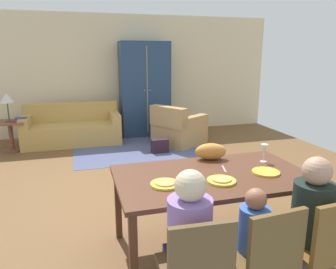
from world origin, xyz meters
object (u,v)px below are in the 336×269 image
at_px(armchair, 178,129).
at_px(dining_chair_man, 196,269).
at_px(couch, 72,129).
at_px(plate_near_child, 221,181).
at_px(dining_chair_child, 264,256).
at_px(person_man, 188,250).
at_px(book_upper, 21,118).
at_px(wine_glass, 264,149).
at_px(armoire, 145,89).
at_px(person_child, 250,250).
at_px(side_table, 11,132).
at_px(plate_near_man, 165,184).
at_px(person_woman, 306,230).
at_px(plate_near_woman, 266,172).
at_px(dining_table, 213,181).
at_px(table_lamp, 7,99).
at_px(cat, 211,151).
at_px(handbag, 160,146).
at_px(book_lower, 18,121).
at_px(dining_chair_woman, 323,245).

bearing_deg(armchair, dining_chair_man, -106.15).
height_order(dining_chair_man, couch, dining_chair_man).
height_order(plate_near_child, dining_chair_child, dining_chair_child).
xyz_separation_m(person_man, book_upper, (-1.73, 4.79, 0.11)).
distance_m(wine_glass, armoire, 4.51).
relative_size(person_child, armoire, 0.44).
distance_m(dining_chair_man, armchair, 4.69).
height_order(armchair, side_table, armchair).
relative_size(armoire, side_table, 3.62).
bearing_deg(plate_near_man, book_upper, 112.25).
bearing_deg(dining_chair_man, side_table, 111.33).
bearing_deg(side_table, person_woman, -58.71).
distance_m(plate_near_woman, person_man, 1.16).
xyz_separation_m(dining_table, book_upper, (-2.21, 4.10, -0.07)).
distance_m(dining_chair_child, table_lamp, 5.51).
distance_m(wine_glass, book_upper, 4.85).
height_order(person_child, person_woman, person_woman).
distance_m(dining_chair_man, armoire, 5.64).
height_order(plate_near_child, armchair, armchair).
relative_size(dining_chair_child, armchair, 0.74).
distance_m(cat, handbag, 2.85).
xyz_separation_m(table_lamp, book_lower, (0.17, -0.06, -0.41)).
xyz_separation_m(plate_near_woman, armchair, (0.34, 3.73, -0.45)).
bearing_deg(person_child, armoire, 86.21).
bearing_deg(dining_chair_man, plate_near_woman, 38.40).
xyz_separation_m(person_child, side_table, (-2.41, 4.76, -0.06)).
bearing_deg(book_upper, armchair, -8.78).
xyz_separation_m(couch, table_lamp, (-1.13, -0.26, 0.71)).
relative_size(person_woman, handbag, 3.47).
distance_m(person_woman, couch, 5.31).
distance_m(plate_near_child, wine_glass, 0.74).
bearing_deg(side_table, book_lower, -18.98).
xyz_separation_m(plate_near_child, armchair, (0.82, 3.81, -0.45)).
relative_size(dining_chair_man, book_upper, 3.95).
height_order(armoire, book_upper, armoire).
relative_size(person_child, person_woman, 0.83).
relative_size(dining_table, dining_chair_woman, 2.01).
xyz_separation_m(dining_table, handbag, (0.31, 3.16, -0.56)).
bearing_deg(armoire, couch, -167.62).
bearing_deg(person_child, dining_chair_woman, -19.15).
relative_size(plate_near_woman, handbag, 0.78).
xyz_separation_m(plate_near_woman, handbag, (-0.17, 3.26, -0.64)).
relative_size(plate_near_child, armchair, 0.21).
height_order(wine_glass, person_man, person_man).
height_order(plate_near_child, plate_near_woman, same).
bearing_deg(book_upper, dining_table, -61.70).
distance_m(dining_chair_woman, armoire, 5.57).
relative_size(cat, couch, 0.16).
bearing_deg(handbag, plate_near_man, -103.62).
bearing_deg(cat, plate_near_man, -127.54).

